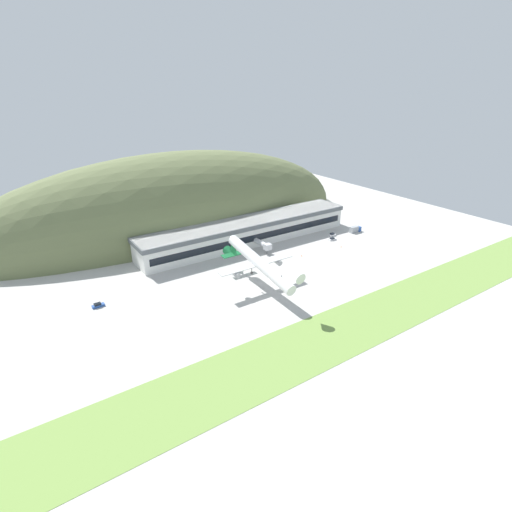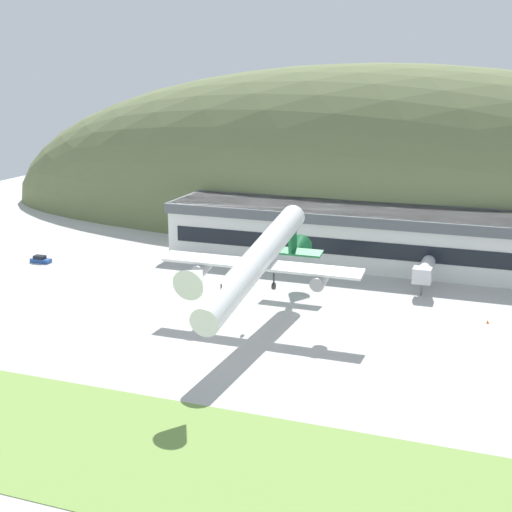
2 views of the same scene
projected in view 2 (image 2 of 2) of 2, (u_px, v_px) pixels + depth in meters
The scene contains 8 objects.
ground_plane at pixel (330, 331), 115.02m from camera, with size 306.34×306.34×0.00m, color #B7B5AF.
grass_strip_foreground at pixel (230, 468), 75.76m from camera, with size 275.70×24.43×0.08m, color #759947.
hill_backdrop at pixel (374, 221), 196.22m from camera, with size 227.40×73.62×84.29m, color #667047.
terminal_building at pixel (439, 238), 147.55m from camera, with size 117.37×18.64×11.98m.
jetway_0 at pixel (425, 270), 134.65m from camera, with size 3.38×11.71×5.43m.
cargo_airplane at pixel (258, 261), 113.82m from camera, with size 33.68×51.41×12.52m.
service_car_1 at pixel (41, 260), 154.58m from camera, with size 4.53×1.91×1.57m.
traffic_cone_0 at pixel (488, 322), 118.30m from camera, with size 0.52×0.52×0.58m.
Camera 2 is at (25.57, -105.56, 41.53)m, focal length 50.00 mm.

